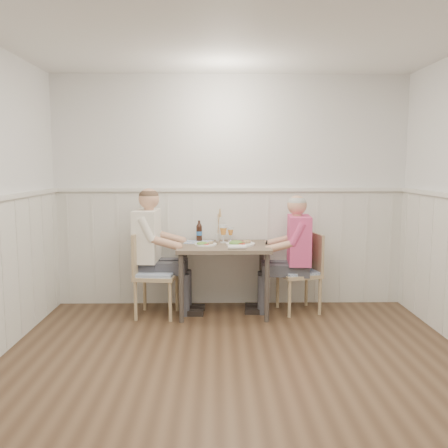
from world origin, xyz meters
name	(u,v)px	position (x,y,z in m)	size (l,w,h in m)	color
ground_plane	(239,394)	(0.00, 0.00, 0.00)	(4.50, 4.50, 0.00)	#46301F
room_shell	(240,177)	(0.00, 0.00, 1.52)	(4.04, 4.54, 2.60)	white
wainscot	(236,275)	(0.00, 0.69, 0.69)	(4.00, 4.49, 1.34)	silver
dining_table	(224,254)	(-0.08, 1.84, 0.65)	(0.97, 0.70, 0.75)	brown
chair_right	(303,269)	(0.79, 1.91, 0.47)	(0.49, 0.49, 0.86)	tan
chair_left	(151,271)	(-0.85, 1.77, 0.49)	(0.47, 0.47, 0.90)	tan
man_in_pink	(295,263)	(0.69, 1.87, 0.54)	(0.62, 0.43, 1.30)	#3F3F47
diner_cream	(151,260)	(-0.86, 1.88, 0.58)	(0.65, 0.45, 1.38)	#3F3F47
plate_man	(239,243)	(0.09, 1.82, 0.78)	(0.31, 0.31, 0.08)	white
plate_diner	(204,244)	(-0.29, 1.82, 0.77)	(0.24, 0.24, 0.06)	white
beer_glass_a	(231,232)	(0.00, 2.08, 0.86)	(0.06, 0.06, 0.16)	silver
beer_glass_b	(223,231)	(-0.08, 1.99, 0.88)	(0.08, 0.08, 0.20)	silver
beer_bottle	(199,232)	(-0.35, 2.10, 0.85)	(0.07, 0.07, 0.23)	black
rolled_napkin	(237,247)	(0.05, 1.58, 0.77)	(0.19, 0.06, 0.04)	white
grass_vase	(217,226)	(-0.15, 2.11, 0.92)	(0.04, 0.04, 0.39)	silver
gingham_mat	(199,242)	(-0.35, 2.01, 0.75)	(0.33, 0.28, 0.01)	#43629E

